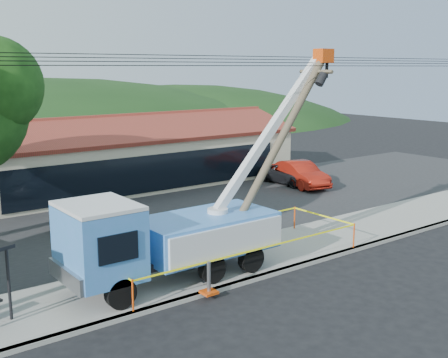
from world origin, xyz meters
name	(u,v)px	position (x,y,z in m)	size (l,w,h in m)	color
ground	(298,299)	(0.00, 0.00, 0.00)	(120.00, 120.00, 0.00)	black
curb	(257,278)	(0.00, 2.10, 0.07)	(60.00, 0.25, 0.15)	#9A9890
sidewalk	(225,264)	(0.00, 4.00, 0.07)	(60.00, 4.00, 0.15)	#9A9890
parking_lot	(129,220)	(0.00, 12.00, 0.05)	(60.00, 12.00, 0.10)	#28282B
strip_mall	(125,157)	(4.00, 19.98, 1.88)	(22.50, 8.53, 4.67)	beige
hill_center	(35,131)	(10.00, 55.00, 0.00)	(89.60, 64.00, 32.00)	#173513
hill_east	(175,122)	(30.00, 55.00, 0.00)	(72.80, 52.00, 26.00)	#173513
utility_truck	(167,235)	(-2.77, 3.72, 1.84)	(11.53, 4.27, 8.16)	black
leaning_pole	(276,148)	(2.06, 3.45, 4.51)	(5.93, 1.74, 8.08)	brown
caution_tape	(230,243)	(0.18, 3.92, 0.92)	(10.46, 3.60, 1.04)	#D6420B
car_silver	(103,235)	(-2.00, 10.69, 0.00)	(1.82, 4.53, 1.54)	silver
car_red	(300,187)	(12.59, 12.58, 0.00)	(1.67, 4.79, 1.58)	#A41D10
car_dark	(290,185)	(12.61, 13.51, 0.00)	(2.05, 4.46, 1.24)	black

